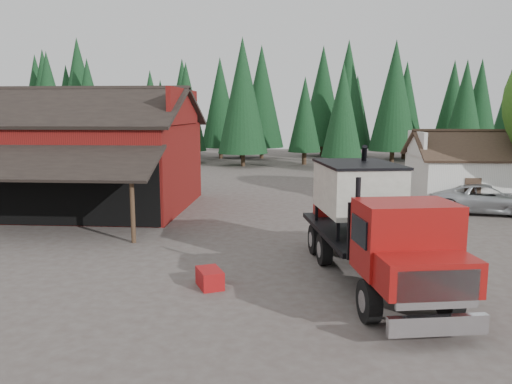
{
  "coord_description": "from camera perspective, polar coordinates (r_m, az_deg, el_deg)",
  "views": [
    {
      "loc": [
        1.35,
        -18.72,
        5.64
      ],
      "look_at": [
        -0.46,
        5.34,
        1.8
      ],
      "focal_mm": 35.0,
      "sensor_mm": 36.0,
      "label": 1
    }
  ],
  "objects": [
    {
      "name": "silver_car",
      "position": [
        31.07,
        24.68,
        -0.67
      ],
      "size": [
        6.42,
        3.71,
        1.68
      ],
      "primitive_type": "imported",
      "rotation": [
        0.0,
        0.0,
        1.41
      ],
      "color": "#B3B6BB",
      "rests_on": "ground"
    },
    {
      "name": "equip_box",
      "position": [
        16.59,
        -5.31,
        -9.77
      ],
      "size": [
        1.1,
        1.29,
        0.6
      ],
      "primitive_type": "cube",
      "rotation": [
        0.0,
        0.0,
        0.43
      ],
      "color": "maroon",
      "rests_on": "ground"
    },
    {
      "name": "red_barn",
      "position": [
        31.31,
        -18.99,
        3.15
      ],
      "size": [
        12.8,
        13.63,
        7.18
      ],
      "color": "maroon",
      "rests_on": "ground"
    },
    {
      "name": "ground",
      "position": [
        19.6,
        0.16,
        -7.69
      ],
      "size": [
        120.0,
        120.0,
        0.0
      ],
      "primitive_type": "plane",
      "color": "#4B403B",
      "rests_on": "ground"
    },
    {
      "name": "conifer_backdrop",
      "position": [
        60.99,
        3.01,
        3.73
      ],
      "size": [
        76.0,
        16.0,
        16.0
      ],
      "primitive_type": null,
      "color": "#103218",
      "rests_on": "ground"
    },
    {
      "name": "near_pine_d",
      "position": [
        53.02,
        -1.53,
        10.94
      ],
      "size": [
        5.28,
        5.28,
        13.4
      ],
      "color": "#382619",
      "rests_on": "ground"
    },
    {
      "name": "farmhouse",
      "position": [
        34.02,
        24.29,
        1.54
      ],
      "size": [
        8.6,
        6.42,
        4.65
      ],
      "color": "silver",
      "rests_on": "ground"
    },
    {
      "name": "near_pine_b",
      "position": [
        48.94,
        9.87,
        9.21
      ],
      "size": [
        3.96,
        3.96,
        10.4
      ],
      "color": "#382619",
      "rests_on": "ground"
    },
    {
      "name": "feed_truck",
      "position": [
        17.08,
        13.15,
        -3.2
      ],
      "size": [
        4.31,
        10.21,
        4.47
      ],
      "rotation": [
        0.0,
        0.0,
        0.17
      ],
      "color": "black",
      "rests_on": "ground"
    },
    {
      "name": "near_pine_a",
      "position": [
        52.23,
        -22.57,
        9.19
      ],
      "size": [
        4.4,
        4.4,
        11.4
      ],
      "color": "#382619",
      "rests_on": "ground"
    }
  ]
}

